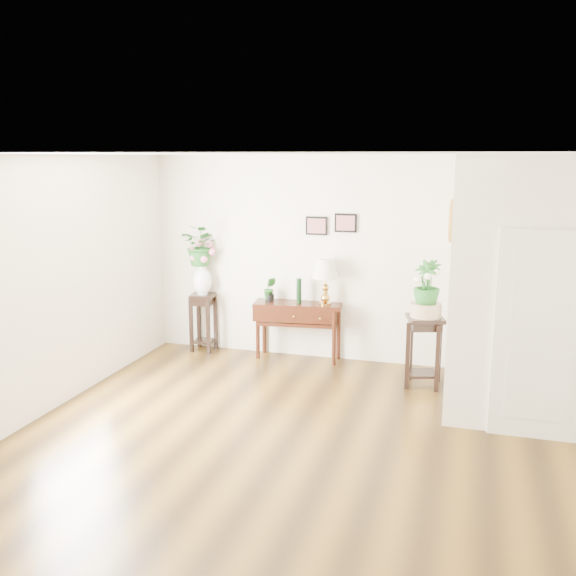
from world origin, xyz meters
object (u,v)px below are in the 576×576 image
at_px(console_table, 298,331).
at_px(table_lamp, 326,279).
at_px(plant_stand_a, 203,322).
at_px(plant_stand_b, 424,351).

distance_m(console_table, table_lamp, 0.84).
distance_m(table_lamp, plant_stand_a, 1.95).
distance_m(console_table, plant_stand_b, 1.86).
xyz_separation_m(console_table, plant_stand_b, (1.76, -0.58, 0.04)).
bearing_deg(console_table, table_lamp, -6.80).
bearing_deg(table_lamp, console_table, 180.00).
relative_size(console_table, plant_stand_b, 1.38).
height_order(table_lamp, plant_stand_a, table_lamp).
bearing_deg(plant_stand_b, console_table, 161.70).
xyz_separation_m(console_table, plant_stand_a, (-1.42, 0.00, 0.02)).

